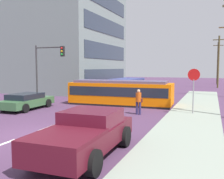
% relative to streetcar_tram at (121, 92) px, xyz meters
% --- Properties ---
extents(ground_plane, '(120.00, 120.00, 0.00)m').
position_rel_streetcar_tram_xyz_m(ground_plane, '(-0.79, -0.58, -1.05)').
color(ground_plane, '#513353').
extents(sidewalk_curb_right, '(3.20, 36.00, 0.14)m').
position_rel_streetcar_tram_xyz_m(sidewalk_curb_right, '(6.01, -4.58, -0.98)').
color(sidewalk_curb_right, '#929F8E').
rests_on(sidewalk_curb_right, ground).
extents(lane_stripe_1, '(0.16, 2.40, 0.01)m').
position_rel_streetcar_tram_xyz_m(lane_stripe_1, '(-0.79, -8.58, -1.05)').
color(lane_stripe_1, silver).
rests_on(lane_stripe_1, ground).
extents(lane_stripe_2, '(0.16, 2.40, 0.01)m').
position_rel_streetcar_tram_xyz_m(lane_stripe_2, '(-0.79, -4.58, -1.05)').
color(lane_stripe_2, silver).
rests_on(lane_stripe_2, ground).
extents(lane_stripe_3, '(0.16, 2.40, 0.01)m').
position_rel_streetcar_tram_xyz_m(lane_stripe_3, '(-0.79, 6.00, -1.05)').
color(lane_stripe_3, silver).
rests_on(lane_stripe_3, ground).
extents(lane_stripe_4, '(0.16, 2.40, 0.01)m').
position_rel_streetcar_tram_xyz_m(lane_stripe_4, '(-0.79, 12.00, -1.05)').
color(lane_stripe_4, silver).
rests_on(lane_stripe_4, ground).
extents(corner_building, '(17.63, 15.24, 16.00)m').
position_rel_streetcar_tram_xyz_m(corner_building, '(-14.55, 11.10, 6.95)').
color(corner_building, gray).
rests_on(corner_building, ground).
extents(streetcar_tram, '(8.56, 2.85, 2.03)m').
position_rel_streetcar_tram_xyz_m(streetcar_tram, '(0.00, 0.00, 0.00)').
color(streetcar_tram, orange).
rests_on(streetcar_tram, ground).
extents(city_bus, '(2.61, 5.79, 1.85)m').
position_rel_streetcar_tram_xyz_m(city_bus, '(-1.89, 7.53, 0.02)').
color(city_bus, '#38407E').
rests_on(city_bus, ground).
extents(pedestrian_crossing, '(0.47, 0.36, 1.67)m').
position_rel_streetcar_tram_xyz_m(pedestrian_crossing, '(2.59, -3.76, -0.11)').
color(pedestrian_crossing, '#302954').
rests_on(pedestrian_crossing, ground).
extents(pickup_truck_parked, '(2.36, 5.04, 1.55)m').
position_rel_streetcar_tram_xyz_m(pickup_truck_parked, '(2.97, -12.06, -0.25)').
color(pickup_truck_parked, '#50111F').
rests_on(pickup_truck_parked, ground).
extents(parked_sedan_mid, '(2.15, 4.52, 1.19)m').
position_rel_streetcar_tram_xyz_m(parked_sedan_mid, '(-5.73, -4.72, -0.43)').
color(parked_sedan_mid, '#3A683D').
rests_on(parked_sedan_mid, ground).
extents(stop_sign, '(0.76, 0.07, 2.88)m').
position_rel_streetcar_tram_xyz_m(stop_sign, '(5.96, -2.77, 1.14)').
color(stop_sign, gray).
rests_on(stop_sign, sidewalk_curb_right).
extents(traffic_light_mast, '(2.83, 0.33, 4.96)m').
position_rel_streetcar_tram_xyz_m(traffic_light_mast, '(-5.90, -1.81, 2.43)').
color(traffic_light_mast, '#333333').
rests_on(traffic_light_mast, ground).
extents(utility_pole_far, '(1.80, 0.24, 7.80)m').
position_rel_streetcar_tram_xyz_m(utility_pole_far, '(7.83, 21.87, 3.03)').
color(utility_pole_far, brown).
rests_on(utility_pole_far, ground).
extents(utility_pole_distant, '(1.80, 0.24, 7.70)m').
position_rel_streetcar_tram_xyz_m(utility_pole_distant, '(7.87, 31.43, 2.98)').
color(utility_pole_distant, brown).
rests_on(utility_pole_distant, ground).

